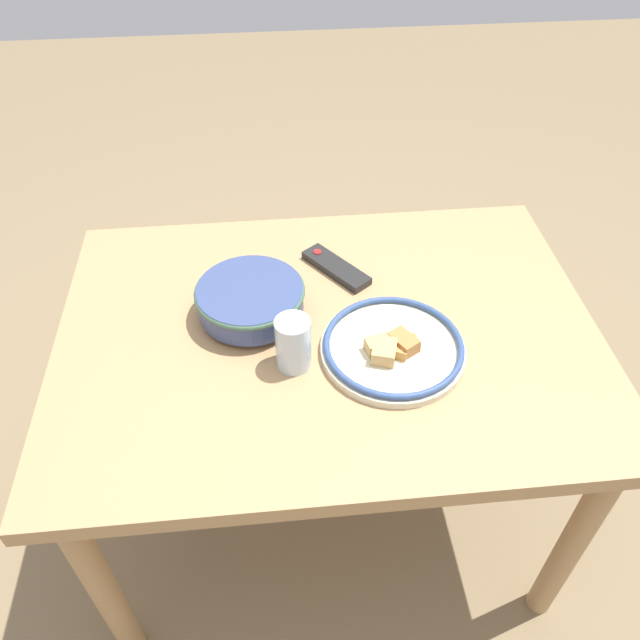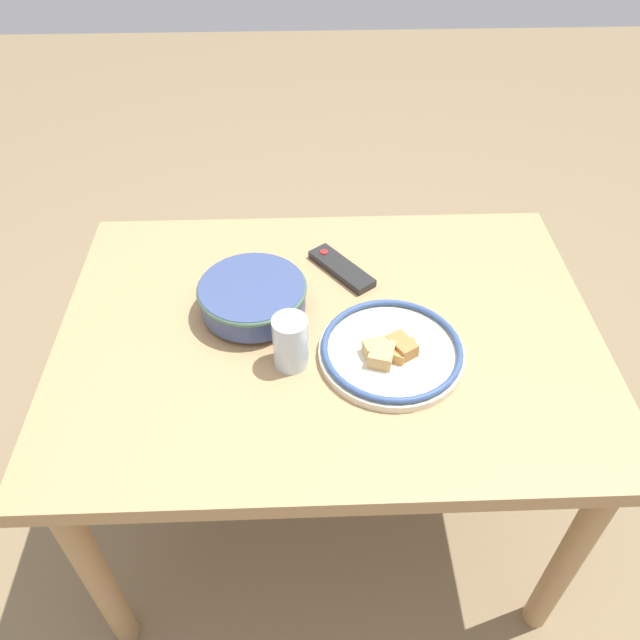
% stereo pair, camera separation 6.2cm
% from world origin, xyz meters
% --- Properties ---
extents(ground_plane, '(8.00, 8.00, 0.00)m').
position_xyz_m(ground_plane, '(0.00, 0.00, 0.00)').
color(ground_plane, '#7F6B4C').
extents(dining_table, '(1.20, 0.87, 0.73)m').
position_xyz_m(dining_table, '(0.00, 0.00, 0.64)').
color(dining_table, tan).
rests_on(dining_table, ground_plane).
extents(noodle_bowl, '(0.25, 0.25, 0.08)m').
position_xyz_m(noodle_bowl, '(-0.17, 0.06, 0.77)').
color(noodle_bowl, '#384775').
rests_on(noodle_bowl, dining_table).
extents(food_plate, '(0.31, 0.31, 0.05)m').
position_xyz_m(food_plate, '(0.13, -0.09, 0.74)').
color(food_plate, beige).
rests_on(food_plate, dining_table).
extents(tv_remote, '(0.16, 0.19, 0.02)m').
position_xyz_m(tv_remote, '(0.04, 0.20, 0.74)').
color(tv_remote, black).
rests_on(tv_remote, dining_table).
extents(drinking_glass, '(0.07, 0.07, 0.12)m').
position_xyz_m(drinking_glass, '(-0.08, -0.10, 0.79)').
color(drinking_glass, silver).
rests_on(drinking_glass, dining_table).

